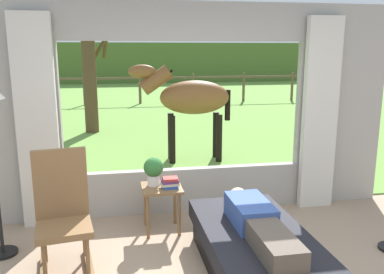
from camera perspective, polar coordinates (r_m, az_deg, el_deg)
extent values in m
cube|color=#9E998E|center=(5.01, -24.48, 2.74)|extent=(1.15, 0.12, 2.55)
cube|color=#9E998E|center=(5.61, 19.95, 4.01)|extent=(1.15, 0.12, 2.55)
cube|color=#9E998E|center=(5.17, -0.92, -7.36)|extent=(2.90, 0.12, 0.55)
cube|color=#9E998E|center=(4.88, -1.00, 15.97)|extent=(2.90, 0.12, 0.45)
cube|color=beige|center=(4.82, -20.93, 1.78)|extent=(0.44, 0.10, 2.40)
cube|color=beige|center=(5.34, 17.52, 2.97)|extent=(0.44, 0.10, 2.40)
cube|color=olive|center=(15.85, -7.38, 4.89)|extent=(36.00, 21.68, 0.02)
cube|color=#4E692D|center=(25.57, -8.65, 10.28)|extent=(36.00, 2.00, 2.40)
cube|color=black|center=(3.91, 8.68, -16.77)|extent=(0.84, 1.57, 0.24)
cube|color=black|center=(3.81, 8.79, -14.01)|extent=(0.91, 1.71, 0.18)
cube|color=#334C8C|center=(3.86, 8.15, -10.39)|extent=(0.35, 0.60, 0.22)
cube|color=#4C4238|center=(3.36, 11.46, -14.50)|extent=(0.29, 0.68, 0.18)
sphere|color=tan|center=(4.20, 6.47, -8.41)|extent=(0.20, 0.20, 0.20)
cube|color=brown|center=(3.89, -17.55, -12.10)|extent=(0.55, 0.55, 0.06)
cube|color=brown|center=(3.97, -17.97, -6.39)|extent=(0.48, 0.13, 0.68)
cube|color=brown|center=(4.08, -20.10, -17.56)|extent=(0.16, 0.68, 0.06)
cube|color=brown|center=(4.08, -14.23, -17.14)|extent=(0.16, 0.68, 0.06)
cylinder|color=brown|center=(3.82, -20.05, -16.17)|extent=(0.04, 0.04, 0.38)
cylinder|color=brown|center=(3.83, -14.45, -15.78)|extent=(0.04, 0.04, 0.38)
cylinder|color=brown|center=(4.14, -20.01, -13.86)|extent=(0.04, 0.04, 0.38)
cylinder|color=brown|center=(4.15, -14.90, -13.50)|extent=(0.04, 0.04, 0.38)
cube|color=brown|center=(4.53, -4.29, -7.15)|extent=(0.44, 0.44, 0.03)
cylinder|color=brown|center=(4.46, -6.22, -11.12)|extent=(0.04, 0.04, 0.49)
cylinder|color=brown|center=(4.49, -1.81, -10.88)|extent=(0.04, 0.04, 0.49)
cylinder|color=brown|center=(4.77, -6.52, -9.52)|extent=(0.04, 0.04, 0.49)
cylinder|color=brown|center=(4.80, -2.42, -9.30)|extent=(0.04, 0.04, 0.49)
cylinder|color=silver|center=(4.56, -5.39, -6.06)|extent=(0.14, 0.14, 0.12)
sphere|color=#2D6B2D|center=(4.51, -5.43, -4.25)|extent=(0.22, 0.22, 0.22)
cube|color=#23478C|center=(4.48, -3.11, -6.98)|extent=(0.17, 0.13, 0.03)
cube|color=beige|center=(4.47, -3.15, -6.60)|extent=(0.21, 0.14, 0.03)
cube|color=#59336B|center=(4.46, -3.11, -6.23)|extent=(0.19, 0.14, 0.03)
cube|color=#B22D28|center=(4.44, -3.06, -5.88)|extent=(0.16, 0.14, 0.03)
cylinder|color=black|center=(4.62, -25.00, -14.52)|extent=(0.28, 0.28, 0.03)
ellipsoid|color=brown|center=(7.24, 0.38, 5.59)|extent=(1.27, 0.62, 0.60)
cylinder|color=brown|center=(7.15, -5.08, 7.98)|extent=(0.61, 0.29, 0.53)
ellipsoid|color=brown|center=(7.13, -7.05, 9.12)|extent=(0.49, 0.22, 0.24)
cube|color=black|center=(7.15, -4.43, 8.21)|extent=(0.43, 0.10, 0.32)
cylinder|color=black|center=(7.36, 5.02, 4.48)|extent=(0.10, 0.10, 0.55)
cylinder|color=black|center=(7.16, -2.78, -0.39)|extent=(0.11, 0.11, 0.85)
cylinder|color=black|center=(7.47, -2.99, 0.14)|extent=(0.11, 0.11, 0.85)
cylinder|color=black|center=(7.27, 3.82, -0.20)|extent=(0.11, 0.11, 0.85)
cylinder|color=black|center=(7.58, 3.35, 0.32)|extent=(0.11, 0.11, 0.85)
cylinder|color=#4C3823|center=(10.07, -14.22, 8.86)|extent=(0.32, 0.32, 2.92)
cylinder|color=#47331E|center=(10.12, -11.98, 13.29)|extent=(0.26, 0.95, 0.90)
cylinder|color=#47331E|center=(10.25, -12.89, 11.96)|extent=(0.55, 0.62, 0.70)
cylinder|color=#47331E|center=(9.89, -13.17, 16.72)|extent=(0.53, 0.68, 0.63)
cylinder|color=brown|center=(15.57, -22.27, 6.03)|extent=(0.10, 0.10, 1.10)
cylinder|color=brown|center=(15.28, -14.88, 6.42)|extent=(0.10, 0.10, 1.10)
cylinder|color=brown|center=(15.25, -7.33, 6.72)|extent=(0.10, 0.10, 1.10)
cylinder|color=brown|center=(15.48, 0.14, 6.90)|extent=(0.10, 0.10, 1.10)
cylinder|color=brown|center=(15.97, 7.27, 6.97)|extent=(0.10, 0.10, 1.10)
cylinder|color=brown|center=(16.68, 13.88, 6.93)|extent=(0.10, 0.10, 1.10)
cylinder|color=brown|center=(17.58, 19.89, 6.82)|extent=(0.10, 0.10, 1.10)
cube|color=brown|center=(15.22, -7.37, 8.22)|extent=(16.00, 0.06, 0.08)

